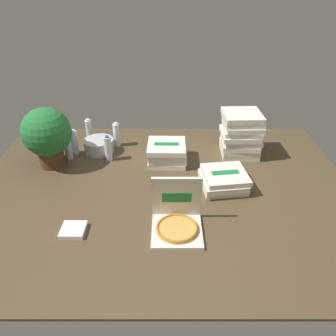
# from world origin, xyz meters

# --- Properties ---
(ground_plane) EXTENTS (3.20, 2.40, 0.02)m
(ground_plane) POSITION_xyz_m (0.00, 0.00, -0.01)
(ground_plane) COLOR #4C3D28
(open_pizza_box) EXTENTS (0.35, 0.36, 0.37)m
(open_pizza_box) POSITION_xyz_m (0.10, -0.49, 0.08)
(open_pizza_box) COLOR silver
(open_pizza_box) RESTS_ON ground_plane
(pizza_stack_left_mid) EXTENTS (0.37, 0.37, 0.19)m
(pizza_stack_left_mid) POSITION_xyz_m (0.03, 0.46, 0.09)
(pizza_stack_left_mid) COLOR silver
(pizza_stack_left_mid) RESTS_ON ground_plane
(pizza_stack_left_near) EXTENTS (0.38, 0.37, 0.43)m
(pizza_stack_left_near) POSITION_xyz_m (0.74, 0.62, 0.21)
(pizza_stack_left_near) COLOR silver
(pizza_stack_left_near) RESTS_ON ground_plane
(pizza_stack_right_near) EXTENTS (0.41, 0.41, 0.15)m
(pizza_stack_right_near) POSITION_xyz_m (0.50, 0.02, 0.07)
(pizza_stack_right_near) COLOR silver
(pizza_stack_right_near) RESTS_ON ground_plane
(ice_bucket) EXTENTS (0.29, 0.29, 0.13)m
(ice_bucket) POSITION_xyz_m (-0.65, 0.65, 0.07)
(ice_bucket) COLOR #B7BABF
(ice_bucket) RESTS_ON ground_plane
(water_bottle_0) EXTENTS (0.07, 0.07, 0.25)m
(water_bottle_0) POSITION_xyz_m (-0.53, 0.49, 0.12)
(water_bottle_0) COLOR white
(water_bottle_0) RESTS_ON ground_plane
(water_bottle_1) EXTENTS (0.07, 0.07, 0.25)m
(water_bottle_1) POSITION_xyz_m (-0.49, 0.79, 0.12)
(water_bottle_1) COLOR white
(water_bottle_1) RESTS_ON ground_plane
(water_bottle_2) EXTENTS (0.07, 0.07, 0.25)m
(water_bottle_2) POSITION_xyz_m (-0.88, 0.61, 0.12)
(water_bottle_2) COLOR silver
(water_bottle_2) RESTS_ON ground_plane
(water_bottle_3) EXTENTS (0.07, 0.07, 0.25)m
(water_bottle_3) POSITION_xyz_m (-0.79, 0.88, 0.12)
(water_bottle_3) COLOR silver
(water_bottle_3) RESTS_ON ground_plane
(water_bottle_4) EXTENTS (0.07, 0.07, 0.25)m
(water_bottle_4) POSITION_xyz_m (-0.92, 0.51, 0.12)
(water_bottle_4) COLOR silver
(water_bottle_4) RESTS_ON ground_plane
(potted_plant) EXTENTS (0.44, 0.44, 0.56)m
(potted_plant) POSITION_xyz_m (-1.04, 0.39, 0.32)
(potted_plant) COLOR #513323
(potted_plant) RESTS_ON ground_plane
(napkin_pile) EXTENTS (0.17, 0.17, 0.03)m
(napkin_pile) POSITION_xyz_m (-0.62, -0.53, 0.02)
(napkin_pile) COLOR white
(napkin_pile) RESTS_ON ground_plane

